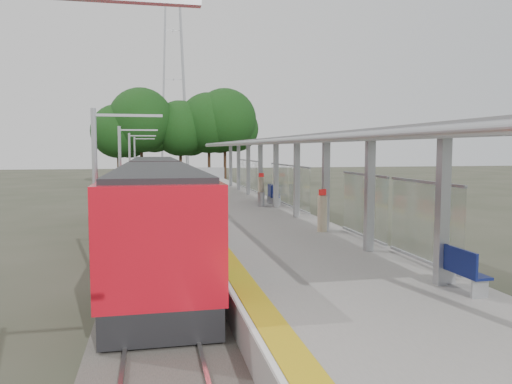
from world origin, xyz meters
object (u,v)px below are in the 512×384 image
Objects in this scene: bench_near at (460,268)px; bench_mid at (272,194)px; info_pillar_near at (322,213)px; litter_bin at (261,199)px; bench_far at (273,192)px; train at (156,195)px; info_pillar_far at (261,188)px.

bench_near is 17.83m from bench_mid.
litter_bin is (-0.51, 8.73, -0.32)m from info_pillar_near.
info_pillar_near is 2.08× the size of litter_bin.
bench_far is 0.95× the size of info_pillar_near.
info_pillar_near is at bearing 91.57° from bench_near.
litter_bin is at bearing 74.79° from info_pillar_near.
bench_mid is at bearing 32.68° from train.
bench_far is 1.98× the size of litter_bin.
train is at bearing -148.95° from litter_bin.
train reaches higher than bench_far.
bench_near is 19.63m from bench_far.
info_pillar_far reaches higher than bench_far.
train reaches higher than info_pillar_near.
bench_mid is 2.60m from info_pillar_far.
bench_far is at bearing 40.25° from train.
bench_far is 1.01m from info_pillar_far.
bench_mid is 2.18× the size of litter_bin.
bench_far is (0.52, 1.79, -0.06)m from bench_mid.
train is 8.20m from info_pillar_near.
info_pillar_near is at bearing -84.76° from bench_mid.
info_pillar_near is (6.29, -5.25, -0.34)m from train.
train is 15.96× the size of bench_mid.
info_pillar_far is (-0.06, 2.59, 0.13)m from bench_mid.
bench_far reaches higher than litter_bin.
info_pillar_far is at bearing 77.35° from litter_bin.
litter_bin is at bearing -130.24° from bench_mid.
litter_bin is (5.78, 3.48, -0.66)m from train.
info_pillar_far reaches higher than litter_bin.
train is 16.29× the size of info_pillar_far.
info_pillar_far reaches higher than bench_mid.
train reaches higher than info_pillar_far.
litter_bin is (-0.75, -3.34, -0.34)m from info_pillar_far.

